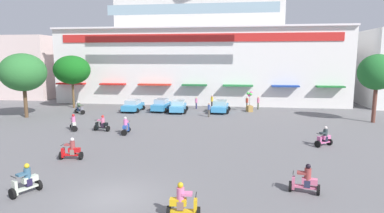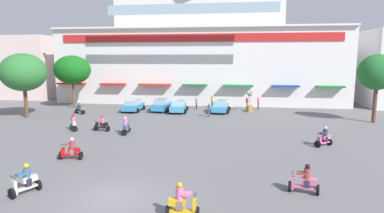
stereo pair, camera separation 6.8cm
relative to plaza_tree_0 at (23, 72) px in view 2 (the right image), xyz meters
The scene contains 25 objects.
ground_plane 19.22m from the plaza_tree_0, 17.93° to the right, with size 128.00×128.00×0.00m, color slate.
colonial_building 24.75m from the plaza_tree_0, 43.97° to the left, with size 41.44×15.82×19.85m.
flank_building_left 22.77m from the plaza_tree_0, 123.56° to the left, with size 12.78×11.88×10.07m.
plaza_tree_0 is the anchor object (origin of this frame).
plaza_tree_1 37.43m from the plaza_tree_0, ahead, with size 3.77×3.24×7.00m.
plaza_tree_2 7.48m from the plaza_tree_0, 75.99° to the left, with size 4.81×4.30×6.92m.
parked_car_0 12.70m from the plaza_tree_0, 27.92° to the left, with size 2.42×3.85×1.44m.
parked_car_1 15.95m from the plaza_tree_0, 24.23° to the left, with size 2.35×4.05×1.53m.
parked_car_2 17.75m from the plaza_tree_0, 19.26° to the left, with size 2.45×4.00×1.47m.
parked_car_3 22.66m from the plaza_tree_0, 16.46° to the left, with size 2.51×4.00×1.48m.
scooter_rider_0 13.17m from the plaza_tree_0, 25.31° to the right, with size 1.46×0.71×1.48m.
scooter_rider_1 7.15m from the plaza_tree_0, 31.61° to the left, with size 1.51×1.18×1.51m.
scooter_rider_2 18.98m from the plaza_tree_0, 46.80° to the right, with size 1.51×0.66×1.48m.
scooter_rider_3 31.25m from the plaza_tree_0, 14.68° to the right, with size 1.46×1.29×1.54m.
scooter_rider_4 10.98m from the plaza_tree_0, 32.34° to the right, with size 1.27×1.50×1.54m.
scooter_rider_5 29.60m from the plaza_tree_0, 43.61° to the right, with size 1.42×0.61×1.58m.
scooter_rider_6 15.69m from the plaza_tree_0, 23.98° to the right, with size 0.65×1.48×1.56m.
scooter_rider_7 31.93m from the plaza_tree_0, 32.21° to the right, with size 1.53×0.82×1.52m.
scooter_rider_8 23.45m from the plaza_tree_0, 55.05° to the right, with size 1.11×1.52×1.54m.
pedestrian_0 20.51m from the plaza_tree_0, 25.64° to the left, with size 0.31×0.31×1.55m.
pedestrian_1 20.89m from the plaza_tree_0, ahead, with size 0.35×0.35×1.60m.
pedestrian_2 26.72m from the plaza_tree_0, 20.85° to the left, with size 0.47×0.47×1.60m.
pedestrian_3 22.77m from the plaza_tree_0, 26.46° to the left, with size 0.43×0.43×1.66m.
pedestrian_4 27.98m from the plaza_tree_0, 19.48° to the left, with size 0.37×0.37×1.69m.
balloon_vendor_cart 26.29m from the plaza_tree_0, 16.49° to the left, with size 0.85×1.04×2.52m.
Camera 2 is at (5.73, -13.86, 6.64)m, focal length 30.09 mm.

